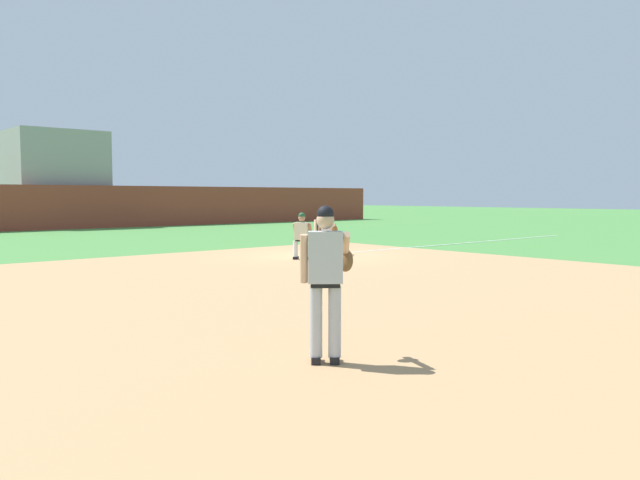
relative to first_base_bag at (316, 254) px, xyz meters
name	(u,v)px	position (x,y,z in m)	size (l,w,h in m)	color
ground_plane	(316,256)	(0.00, 0.00, -0.04)	(160.00, 160.00, 0.00)	#47843D
infield_dirt_patch	(318,284)	(-4.29, -5.08, -0.04)	(18.00, 18.00, 0.01)	tan
foul_line_stripe	(460,243)	(7.88, 0.00, -0.04)	(15.76, 0.10, 0.00)	white
first_base_bag	(316,254)	(0.00, 0.00, 0.00)	(0.38, 0.38, 0.09)	white
baseball	(316,272)	(-3.07, -3.60, -0.01)	(0.07, 0.07, 0.07)	white
pitcher	(327,274)	(-8.54, -10.14, 1.01)	(0.85, 0.54, 1.86)	black
first_baseman	(328,232)	(0.66, 0.14, 0.69)	(0.71, 1.09, 1.34)	black
baserunner	(302,234)	(-1.20, -0.74, 0.75)	(0.63, 0.68, 1.46)	black
umpire	(322,229)	(1.20, 1.03, 0.75)	(0.68, 0.66, 1.46)	black
outfield_wall	(75,207)	(0.00, 22.00, 1.26)	(48.00, 0.50, 2.60)	brown
stadium_seating_block	(53,179)	(0.00, 25.75, 2.98)	(5.38, 5.90, 6.00)	gray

